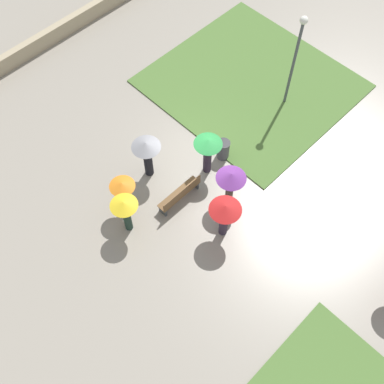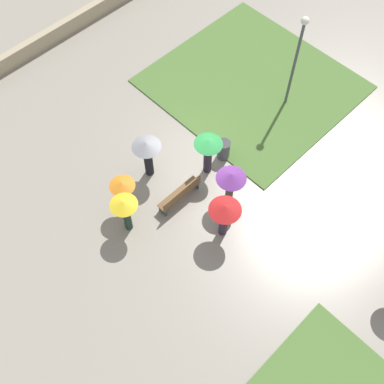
{
  "view_description": "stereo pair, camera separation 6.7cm",
  "coord_description": "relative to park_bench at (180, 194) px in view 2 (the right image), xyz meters",
  "views": [
    {
      "loc": [
        7.8,
        7.7,
        16.21
      ],
      "look_at": [
        1.33,
        1.21,
        0.99
      ],
      "focal_mm": 45.0,
      "sensor_mm": 36.0,
      "label": 1
    },
    {
      "loc": [
        7.76,
        7.75,
        16.21
      ],
      "look_at": [
        1.33,
        1.21,
        0.99
      ],
      "focal_mm": 45.0,
      "sensor_mm": 36.0,
      "label": 2
    }
  ],
  "objects": [
    {
      "name": "crowd_person_red",
      "position": [
        -0.18,
        2.08,
        1.02
      ],
      "size": [
        1.17,
        1.17,
        1.95
      ],
      "rotation": [
        0.0,
        0.0,
        3.6
      ],
      "color": "#2D2333",
      "rests_on": "ground_plane"
    },
    {
      "name": "crowd_person_grey",
      "position": [
        -0.03,
        -1.82,
        0.99
      ],
      "size": [
        1.13,
        1.13,
        1.99
      ],
      "rotation": [
        0.0,
        0.0,
        4.61
      ],
      "color": "black",
      "rests_on": "ground_plane"
    },
    {
      "name": "park_bench",
      "position": [
        0.0,
        0.0,
        0.0
      ],
      "size": [
        1.92,
        0.42,
        0.9
      ],
      "rotation": [
        0.0,
        0.0,
        -0.0
      ],
      "color": "brown",
      "rests_on": "ground_plane"
    },
    {
      "name": "lawn_patch_near",
      "position": [
        -6.56,
        -2.12,
        -0.44
      ],
      "size": [
        7.79,
        8.23,
        0.06
      ],
      "color": "#4C7033",
      "rests_on": "ground_plane"
    },
    {
      "name": "trash_bin",
      "position": [
        -2.7,
        -0.29,
        -0.02
      ],
      "size": [
        0.54,
        0.54,
        0.9
      ],
      "color": "#4C4C51",
      "rests_on": "ground_plane"
    },
    {
      "name": "crowd_person_yellow",
      "position": [
        2.18,
        -0.53,
        0.93
      ],
      "size": [
        1.01,
        1.01,
        1.89
      ],
      "rotation": [
        0.0,
        0.0,
        4.22
      ],
      "color": "#1E3328",
      "rests_on": "ground_plane"
    },
    {
      "name": "parapet_wall",
      "position": [
        -1.49,
        -10.72,
        -0.08
      ],
      "size": [
        45.0,
        0.35,
        0.78
      ],
      "color": "tan",
      "rests_on": "ground_plane"
    },
    {
      "name": "crowd_person_purple",
      "position": [
        -1.32,
        1.31,
        1.01
      ],
      "size": [
        1.13,
        1.13,
        1.88
      ],
      "rotation": [
        0.0,
        0.0,
        5.27
      ],
      "color": "#47382D",
      "rests_on": "ground_plane"
    },
    {
      "name": "crowd_person_orange",
      "position": [
        1.68,
        -1.23,
        0.8
      ],
      "size": [
        0.95,
        0.95,
        1.77
      ],
      "rotation": [
        0.0,
        0.0,
        1.42
      ],
      "color": "black",
      "rests_on": "ground_plane"
    },
    {
      "name": "ground_plane",
      "position": [
        -1.49,
        -0.75,
        -0.47
      ],
      "size": [
        90.0,
        90.0,
        0.0
      ],
      "primitive_type": "plane",
      "color": "gray"
    },
    {
      "name": "crowd_person_green",
      "position": [
        -1.76,
        -0.28,
        1.0
      ],
      "size": [
        1.1,
        1.1,
        1.98
      ],
      "rotation": [
        0.0,
        0.0,
        5.77
      ],
      "color": "#2D2333",
      "rests_on": "ground_plane"
    },
    {
      "name": "lamp_post",
      "position": [
        -6.8,
        -0.37,
        2.45
      ],
      "size": [
        0.32,
        0.32,
        4.57
      ],
      "color": "#474C51",
      "rests_on": "ground_plane"
    }
  ]
}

